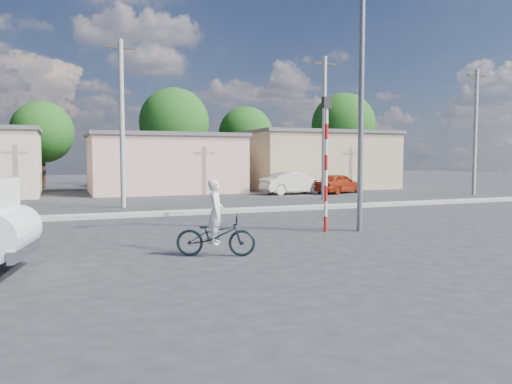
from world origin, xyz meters
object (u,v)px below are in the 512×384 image
object	(u,v)px
traffic_pole	(326,152)
cyclist	(216,224)
car_red	(338,183)
streetlight	(357,78)
car_cream	(294,183)
bicycle	(216,235)

from	to	relation	value
traffic_pole	cyclist	bearing A→B (deg)	-150.35
car_red	streetlight	size ratio (longest dim) A/B	0.44
car_cream	car_red	xyz separation A→B (m)	(3.15, -0.44, -0.05)
bicycle	streetlight	world-z (taller)	streetlight
car_cream	car_red	bearing A→B (deg)	-100.94
traffic_pole	streetlight	distance (m)	2.56
cyclist	traffic_pole	bearing A→B (deg)	-37.28
bicycle	traffic_pole	world-z (taller)	traffic_pole
streetlight	car_red	bearing A→B (deg)	60.88
bicycle	cyclist	bearing A→B (deg)	0.00
bicycle	car_cream	size ratio (longest dim) A/B	0.45
car_cream	streetlight	bearing A→B (deg)	158.15
car_cream	streetlight	xyz separation A→B (m)	(-5.35, -15.69, 4.24)
cyclist	streetlight	size ratio (longest dim) A/B	0.18
cyclist	car_red	size ratio (longest dim) A/B	0.40
bicycle	traffic_pole	xyz separation A→B (m)	(4.51, 2.57, 2.08)
car_red	streetlight	world-z (taller)	streetlight
car_cream	streetlight	distance (m)	17.12
bicycle	traffic_pole	bearing A→B (deg)	-37.28
streetlight	car_cream	bearing A→B (deg)	71.16
traffic_pole	streetlight	bearing A→B (deg)	-17.73
bicycle	car_cream	bearing A→B (deg)	-7.96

